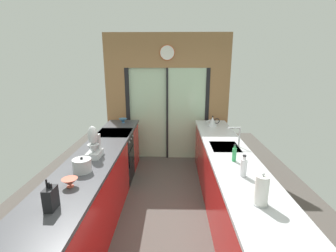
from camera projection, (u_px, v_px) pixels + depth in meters
The scene contains 15 objects.
ground_plane at pixel (165, 200), 3.87m from camera, with size 5.04×7.60×0.02m, color #4C4742.
back_wall_unit at pixel (167, 90), 5.22m from camera, with size 2.64×0.12×2.70m.
left_counter_run at pixel (97, 187), 3.32m from camera, with size 0.62×3.80×0.92m.
right_counter_run at pixel (228, 183), 3.44m from camera, with size 0.62×3.80×0.92m.
sink_faucet at pixel (238, 134), 3.51m from camera, with size 0.19×0.02×0.30m.
oven_range at pixel (116, 157), 4.40m from camera, with size 0.60×0.60×0.92m.
mixing_bowl_near at pixel (70, 182), 2.41m from camera, with size 0.16×0.16×0.09m.
mixing_bowl_far at pixel (123, 120), 4.95m from camera, with size 0.17×0.17×0.09m.
knife_block at pixel (51, 198), 2.03m from camera, with size 0.08×0.14×0.27m.
stand_mixer at pixel (94, 145), 3.14m from camera, with size 0.17×0.27×0.42m.
stock_pot at pixel (82, 165), 2.73m from camera, with size 0.21×0.21×0.18m.
kettle at pixel (213, 121), 4.71m from camera, with size 0.25×0.17×0.20m.
soap_bottle_near at pixel (244, 167), 2.62m from camera, with size 0.07×0.07×0.24m.
soap_bottle_far at pixel (234, 154), 3.02m from camera, with size 0.05×0.05×0.22m.
paper_towel_roll at pixel (261, 190), 2.09m from camera, with size 0.14×0.14×0.30m.
Camera 1 is at (0.13, -2.84, 2.12)m, focal length 26.07 mm.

